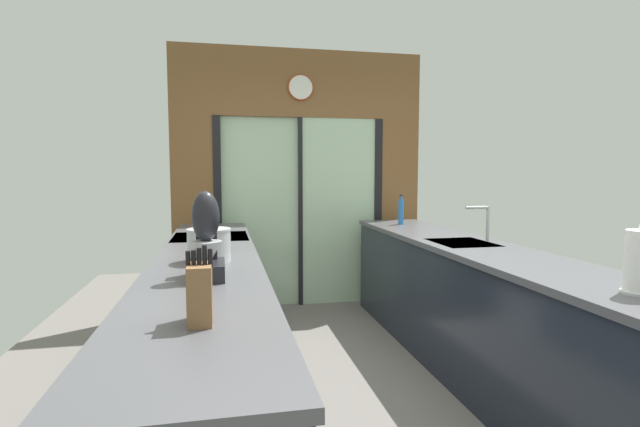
# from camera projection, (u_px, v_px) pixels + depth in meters

# --- Properties ---
(ground_plane) EXTENTS (5.04, 7.60, 0.02)m
(ground_plane) POSITION_uv_depth(u_px,v_px,m) (341.00, 374.00, 3.37)
(ground_plane) COLOR slate
(back_wall_unit) EXTENTS (2.64, 0.12, 2.70)m
(back_wall_unit) POSITION_uv_depth(u_px,v_px,m) (300.00, 163.00, 4.99)
(back_wall_unit) COLOR brown
(back_wall_unit) RESTS_ON ground_plane
(left_counter_run) EXTENTS (0.62, 3.80, 0.92)m
(left_counter_run) POSITION_uv_depth(u_px,v_px,m) (207.00, 341.00, 2.69)
(left_counter_run) COLOR #1E232D
(left_counter_run) RESTS_ON ground_plane
(right_counter_run) EXTENTS (0.62, 3.80, 0.92)m
(right_counter_run) POSITION_uv_depth(u_px,v_px,m) (481.00, 314.00, 3.22)
(right_counter_run) COLOR #1E232D
(right_counter_run) RESTS_ON ground_plane
(sink_faucet) EXTENTS (0.19, 0.02, 0.26)m
(sink_faucet) POSITION_uv_depth(u_px,v_px,m) (484.00, 218.00, 3.44)
(sink_faucet) COLOR #B7BABC
(sink_faucet) RESTS_ON right_counter_run
(oven_range) EXTENTS (0.60, 0.60, 0.92)m
(oven_range) POSITION_uv_depth(u_px,v_px,m) (212.00, 294.00, 3.78)
(oven_range) COLOR #B7BABC
(oven_range) RESTS_ON ground_plane
(mixing_bowl) EXTENTS (0.19, 0.19, 0.06)m
(mixing_bowl) POSITION_uv_depth(u_px,v_px,m) (211.00, 244.00, 3.11)
(mixing_bowl) COLOR gray
(mixing_bowl) RESTS_ON left_counter_run
(knife_block) EXTENTS (0.09, 0.14, 0.27)m
(knife_block) POSITION_uv_depth(u_px,v_px,m) (200.00, 293.00, 1.58)
(knife_block) COLOR brown
(knife_block) RESTS_ON left_counter_run
(stand_mixer) EXTENTS (0.17, 0.27, 0.42)m
(stand_mixer) POSITION_uv_depth(u_px,v_px,m) (206.00, 245.00, 2.25)
(stand_mixer) COLOR black
(stand_mixer) RESTS_ON left_counter_run
(stock_pot) EXTENTS (0.25, 0.25, 0.21)m
(stock_pot) POSITION_uv_depth(u_px,v_px,m) (209.00, 245.00, 2.68)
(stock_pot) COLOR #B7BABC
(stock_pot) RESTS_ON left_counter_run
(soap_bottle) EXTENTS (0.05, 0.05, 0.29)m
(soap_bottle) POSITION_uv_depth(u_px,v_px,m) (401.00, 211.00, 4.59)
(soap_bottle) COLOR #286BB7
(soap_bottle) RESTS_ON right_counter_run
(paper_towel_roll) EXTENTS (0.14, 0.14, 0.30)m
(paper_towel_roll) POSITION_uv_depth(u_px,v_px,m) (640.00, 263.00, 1.96)
(paper_towel_roll) COLOR #B7BABC
(paper_towel_roll) RESTS_ON right_counter_run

